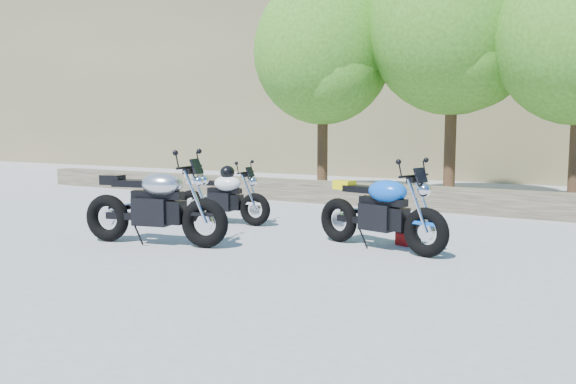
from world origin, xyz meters
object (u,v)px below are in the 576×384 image
Objects in this scene: backpack at (408,231)px; silver_bike at (155,206)px; white_bike at (222,195)px; blue_bike at (381,212)px.

silver_bike is at bearing -129.94° from backpack.
white_bike is 0.89× the size of blue_bike.
blue_bike is (2.93, 1.42, -0.04)m from silver_bike.
blue_bike reaches higher than backpack.
backpack is at bearing 16.92° from silver_bike.
silver_bike is 1.21× the size of white_bike.
silver_bike is 2.07m from white_bike.
white_bike is 3.36m from blue_bike.
silver_bike is 1.08× the size of blue_bike.
silver_bike is 3.26m from blue_bike.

